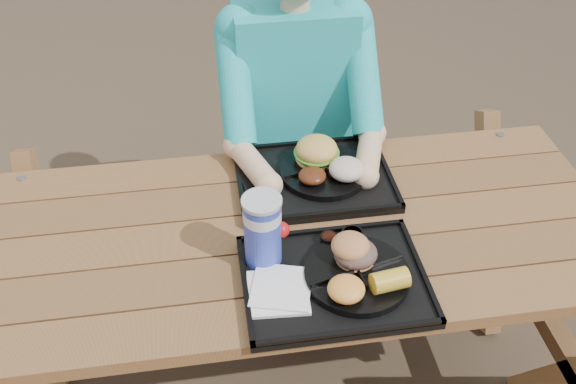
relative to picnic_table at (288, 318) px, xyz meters
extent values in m
cube|color=black|center=(0.08, -0.21, 0.39)|extent=(0.45, 0.35, 0.02)
cube|color=black|center=(0.11, 0.19, 0.39)|extent=(0.45, 0.35, 0.02)
cylinder|color=black|center=(0.14, -0.22, 0.41)|extent=(0.26, 0.26, 0.02)
cylinder|color=black|center=(0.14, 0.20, 0.41)|extent=(0.26, 0.26, 0.02)
cube|color=white|center=(-0.06, -0.24, 0.40)|extent=(0.15, 0.15, 0.02)
cylinder|color=#182DB6|center=(-0.08, -0.12, 0.49)|extent=(0.09, 0.09, 0.19)
cylinder|color=black|center=(0.09, -0.09, 0.41)|extent=(0.04, 0.04, 0.03)
cylinder|color=orange|center=(0.15, -0.09, 0.41)|extent=(0.06, 0.06, 0.03)
ellipsoid|color=#FFAB43|center=(0.09, -0.29, 0.44)|extent=(0.09, 0.09, 0.04)
cube|color=black|center=(-0.07, 0.19, 0.40)|extent=(0.08, 0.18, 0.01)
ellipsoid|color=#552511|center=(0.09, 0.15, 0.43)|extent=(0.08, 0.08, 0.04)
ellipsoid|color=beige|center=(0.19, 0.15, 0.44)|extent=(0.10, 0.10, 0.06)
camera|label=1|loc=(-0.19, -1.26, 1.56)|focal=40.00mm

